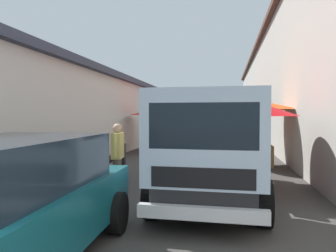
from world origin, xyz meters
name	(u,v)px	position (x,y,z in m)	size (l,w,h in m)	color
ground	(199,152)	(13.50, 0.00, 0.00)	(90.00, 90.00, 0.00)	#3D3A38
building_left_whitewash	(83,115)	(15.75, 6.81, 1.76)	(49.80, 7.50, 3.51)	beige
fruit_stall_near_left	(256,111)	(9.73, -2.25, 1.85)	(2.84, 2.84, 2.31)	#9E9EA3
fruit_stall_near_right	(227,116)	(19.60, -1.26, 1.70)	(2.56, 2.56, 2.24)	#9E9EA3
fruit_stall_far_left	(160,117)	(13.19, 1.77, 1.65)	(2.81, 2.81, 2.12)	#9E9EA3
fruit_stall_mid_lane	(185,115)	(18.01, 1.23, 1.76)	(2.72, 2.72, 2.23)	#9E9EA3
fruit_stall_far_right	(236,114)	(6.34, -1.50, 1.73)	(2.75, 2.75, 2.25)	#9E9EA3
hatchback_car	(2,205)	(1.67, 1.07, 0.74)	(3.97, 2.04, 1.45)	#0F4C56
delivery_truck	(210,152)	(4.38, -0.99, 1.04)	(4.95, 2.04, 2.08)	black
vendor_by_crates	(118,153)	(5.37, 1.09, 0.87)	(0.62, 0.25, 1.53)	#665B4C
parked_scooter	(113,165)	(6.31, 1.56, 0.45)	(1.69, 0.32, 1.14)	black
plastic_stool	(145,153)	(10.03, 1.69, 0.33)	(0.30, 0.30, 0.43)	#194CB2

